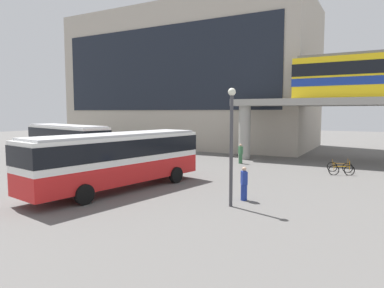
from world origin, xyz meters
name	(u,v)px	position (x,y,z in m)	size (l,w,h in m)	color
ground_plane	(199,162)	(0.00, 10.00, 0.00)	(120.00, 120.00, 0.00)	#605E5B
station_building	(191,81)	(-8.72, 24.39, 8.56)	(31.41, 14.39, 17.10)	#B2A899
bus_main	(118,155)	(1.01, -1.85, 1.99)	(4.47, 11.32, 3.22)	red
bus_secondary	(66,138)	(-11.42, 5.54, 1.99)	(11.32, 5.38, 3.22)	#268C33
bicycle_brown	(340,167)	(11.43, 10.57, 0.36)	(1.79, 0.16, 1.04)	black
bicycle_orange	(342,170)	(11.68, 9.21, 0.36)	(1.68, 0.74, 1.04)	black
pedestrian_walking_across	(241,154)	(3.48, 11.06, 0.80)	(0.47, 0.46, 1.70)	#33663F
pedestrian_at_kerb	(244,185)	(8.09, -0.67, 0.80)	(0.44, 0.48, 1.69)	navy
lamp_post	(231,136)	(7.94, -2.03, 3.31)	(0.36, 0.36, 5.51)	#3F3F44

